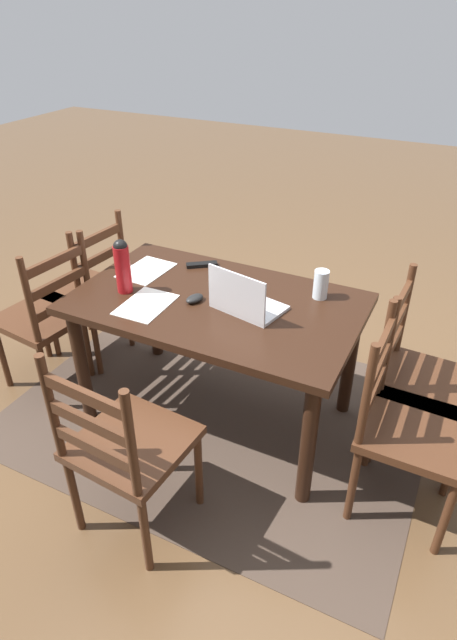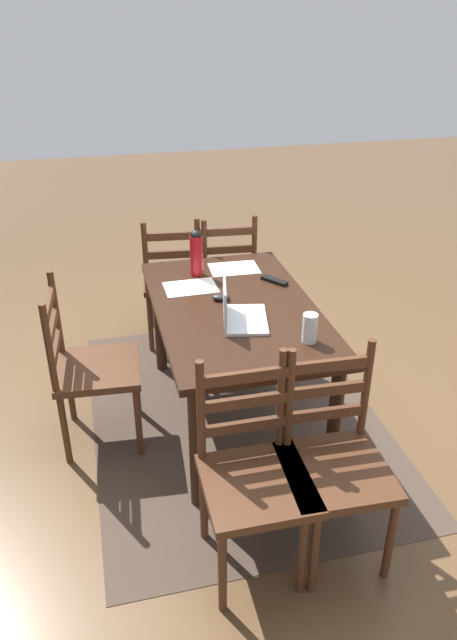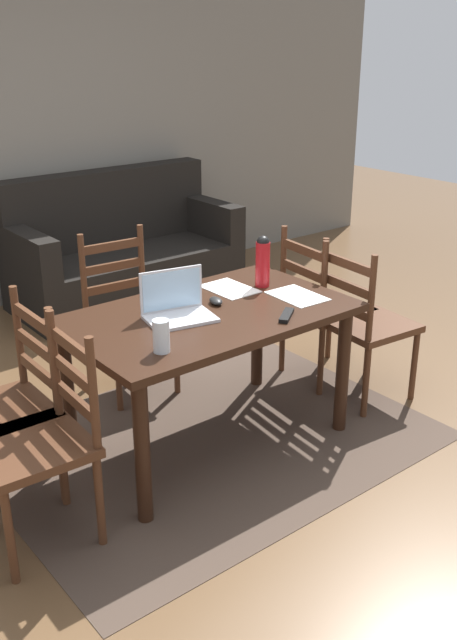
{
  "view_description": "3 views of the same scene",
  "coord_description": "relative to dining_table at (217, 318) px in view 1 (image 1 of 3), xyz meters",
  "views": [
    {
      "loc": [
        -1.03,
        1.96,
        2.01
      ],
      "look_at": [
        -0.07,
        0.0,
        0.64
      ],
      "focal_mm": 29.23,
      "sensor_mm": 36.0,
      "label": 1
    },
    {
      "loc": [
        -2.75,
        0.71,
        2.18
      ],
      "look_at": [
        -0.04,
        0.05,
        0.68
      ],
      "focal_mm": 33.31,
      "sensor_mm": 36.0,
      "label": 2
    },
    {
      "loc": [
        -1.95,
        -2.59,
        2.0
      ],
      "look_at": [
        0.11,
        -0.01,
        0.66
      ],
      "focal_mm": 39.74,
      "sensor_mm": 36.0,
      "label": 3
    }
  ],
  "objects": [
    {
      "name": "tv_remote",
      "position": [
        0.24,
        -0.3,
        0.11
      ],
      "size": [
        0.16,
        0.14,
        0.02
      ],
      "primitive_type": "cube",
      "rotation": [
        0.0,
        0.0,
        2.2
      ],
      "color": "black",
      "rests_on": "dining_table"
    },
    {
      "name": "ground_plane",
      "position": [
        0.0,
        0.0,
        -0.63
      ],
      "size": [
        14.0,
        14.0,
        0.0
      ],
      "primitive_type": "plane",
      "color": "brown"
    },
    {
      "name": "chair_left_far",
      "position": [
        -0.99,
        0.17,
        -0.17
      ],
      "size": [
        0.44,
        0.44,
        0.95
      ],
      "color": "#4C2B19",
      "rests_on": "ground"
    },
    {
      "name": "computer_mouse",
      "position": [
        0.09,
        0.06,
        0.12
      ],
      "size": [
        0.09,
        0.11,
        0.03
      ],
      "primitive_type": "ellipsoid",
      "rotation": [
        0.0,
        0.0,
        -0.29
      ],
      "color": "black",
      "rests_on": "dining_table"
    },
    {
      "name": "chair_right_far",
      "position": [
        0.99,
        0.17,
        -0.17
      ],
      "size": [
        0.49,
        0.49,
        0.95
      ],
      "color": "#4C2B19",
      "rests_on": "ground"
    },
    {
      "name": "area_rug",
      "position": [
        0.0,
        0.0,
        -0.63
      ],
      "size": [
        2.21,
        1.65,
        0.01
      ],
      "primitive_type": "cube",
      "color": "#47382D",
      "rests_on": "ground"
    },
    {
      "name": "drinking_glass",
      "position": [
        -0.45,
        -0.25,
        0.17
      ],
      "size": [
        0.07,
        0.07,
        0.15
      ],
      "primitive_type": "cylinder",
      "color": "silver",
      "rests_on": "dining_table"
    },
    {
      "name": "chair_left_near",
      "position": [
        -0.99,
        -0.17,
        -0.17
      ],
      "size": [
        0.46,
        0.46,
        0.95
      ],
      "color": "#4C2B19",
      "rests_on": "ground"
    },
    {
      "name": "laptop",
      "position": [
        -0.17,
        0.04,
        0.16
      ],
      "size": [
        0.36,
        0.28,
        0.23
      ],
      "color": "silver",
      "rests_on": "dining_table"
    },
    {
      "name": "paper_stack_right",
      "position": [
        0.49,
        -0.12,
        0.1
      ],
      "size": [
        0.22,
        0.31,
        0.0
      ],
      "primitive_type": "cube",
      "rotation": [
        0.0,
        0.0,
        -0.05
      ],
      "color": "white",
      "rests_on": "dining_table"
    },
    {
      "name": "paper_stack_left",
      "position": [
        0.29,
        0.19,
        0.1
      ],
      "size": [
        0.21,
        0.3,
        0.0
      ],
      "primitive_type": "cube",
      "rotation": [
        0.0,
        0.0,
        0.01
      ],
      "color": "white",
      "rests_on": "dining_table"
    },
    {
      "name": "chair_far_head",
      "position": [
        0.0,
        0.8,
        -0.17
      ],
      "size": [
        0.47,
        0.47,
        0.95
      ],
      "color": "#4C2B19",
      "rests_on": "ground"
    },
    {
      "name": "water_bottle",
      "position": [
        0.46,
        0.12,
        0.25
      ],
      "size": [
        0.08,
        0.08,
        0.28
      ],
      "color": "#A81419",
      "rests_on": "dining_table"
    },
    {
      "name": "dining_table",
      "position": [
        0.0,
        0.0,
        0.0
      ],
      "size": [
        1.41,
        0.85,
        0.74
      ],
      "color": "black",
      "rests_on": "ground"
    },
    {
      "name": "chair_right_near",
      "position": [
        0.99,
        -0.17,
        -0.17
      ],
      "size": [
        0.48,
        0.48,
        0.95
      ],
      "color": "#4C2B19",
      "rests_on": "ground"
    }
  ]
}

